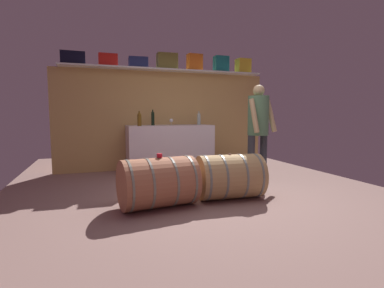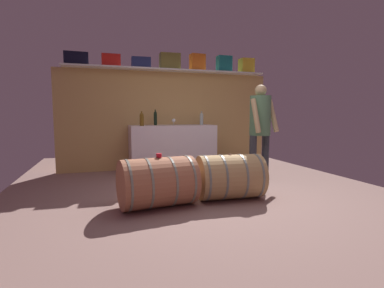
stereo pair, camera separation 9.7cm
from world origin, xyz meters
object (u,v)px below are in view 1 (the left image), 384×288
(wine_bottle_dark, at_px, (153,118))
(wine_barrel_near, at_px, (158,182))
(wine_bottle_amber, at_px, (139,119))
(wine_glass, at_px, (171,121))
(toolcase_black, at_px, (73,58))
(toolcase_olive, at_px, (167,61))
(wine_bottle_clear, at_px, (199,119))
(tasting_cup, at_px, (160,155))
(winemaker_pouring, at_px, (258,123))
(toolcase_orange, at_px, (195,63))
(work_cabinet, at_px, (170,148))
(toolcase_yellow, at_px, (243,66))
(toolcase_teal, at_px, (221,64))
(wine_barrel_far, at_px, (230,176))
(toolcase_red, at_px, (108,60))
(toolcase_navy, at_px, (138,63))

(wine_bottle_dark, relative_size, wine_barrel_near, 0.32)
(wine_bottle_amber, height_order, wine_glass, wine_bottle_amber)
(toolcase_black, distance_m, wine_bottle_amber, 1.69)
(wine_bottle_dark, bearing_deg, toolcase_olive, 27.21)
(wine_bottle_clear, distance_m, wine_glass, 0.67)
(toolcase_olive, relative_size, tasting_cup, 6.07)
(wine_bottle_amber, distance_m, wine_barrel_near, 2.21)
(wine_barrel_near, distance_m, winemaker_pouring, 2.22)
(toolcase_orange, bearing_deg, wine_barrel_near, -123.16)
(toolcase_olive, height_order, toolcase_orange, toolcase_orange)
(work_cabinet, xyz_separation_m, wine_bottle_clear, (0.64, 0.02, 0.61))
(toolcase_yellow, bearing_deg, toolcase_orange, 179.31)
(toolcase_olive, relative_size, toolcase_yellow, 1.30)
(wine_bottle_dark, bearing_deg, wine_barrel_near, -99.86)
(wine_bottle_amber, distance_m, wine_glass, 0.66)
(toolcase_black, relative_size, wine_barrel_near, 0.44)
(toolcase_teal, height_order, wine_bottle_amber, toolcase_teal)
(toolcase_black, xyz_separation_m, winemaker_pouring, (3.01, -1.68, -1.20))
(toolcase_yellow, distance_m, wine_barrel_far, 3.48)
(toolcase_olive, bearing_deg, wine_barrel_near, -104.93)
(toolcase_yellow, relative_size, tasting_cup, 4.68)
(wine_barrel_far, bearing_deg, toolcase_orange, 85.98)
(toolcase_black, height_order, wine_bottle_clear, toolcase_black)
(toolcase_olive, xyz_separation_m, toolcase_yellow, (1.79, 0.00, -0.00))
(toolcase_red, height_order, toolcase_navy, toolcase_red)
(toolcase_navy, height_order, toolcase_teal, toolcase_teal)
(wine_bottle_amber, bearing_deg, toolcase_olive, 33.61)
(wine_glass, bearing_deg, toolcase_navy, 148.52)
(wine_barrel_far, bearing_deg, winemaker_pouring, 43.89)
(toolcase_yellow, bearing_deg, wine_bottle_dark, -175.91)
(work_cabinet, height_order, wine_bottle_dark, wine_bottle_dark)
(toolcase_black, xyz_separation_m, toolcase_olive, (1.82, 0.00, 0.04))
(wine_bottle_amber, height_order, wine_barrel_near, wine_bottle_amber)
(toolcase_olive, height_order, tasting_cup, toolcase_olive)
(toolcase_red, xyz_separation_m, tasting_cup, (0.45, -2.51, -1.57))
(toolcase_red, bearing_deg, wine_barrel_far, -60.30)
(toolcase_teal, xyz_separation_m, wine_bottle_amber, (-1.90, -0.44, -1.20))
(toolcase_red, xyz_separation_m, wine_bottle_dark, (0.84, -0.18, -1.13))
(toolcase_black, bearing_deg, wine_bottle_clear, -7.56)
(toolcase_red, height_order, toolcase_olive, toolcase_olive)
(toolcase_teal, bearing_deg, toolcase_olive, -179.85)
(toolcase_yellow, height_order, winemaker_pouring, toolcase_yellow)
(wine_barrel_far, bearing_deg, toolcase_red, 124.68)
(toolcase_teal, height_order, winemaker_pouring, toolcase_teal)
(toolcase_orange, distance_m, wine_bottle_dark, 1.54)
(toolcase_orange, height_order, wine_bottle_amber, toolcase_orange)
(wine_bottle_amber, relative_size, tasting_cup, 4.12)
(work_cabinet, relative_size, wine_glass, 12.71)
(toolcase_navy, relative_size, wine_bottle_clear, 1.31)
(wine_bottle_dark, distance_m, wine_barrel_near, 2.49)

